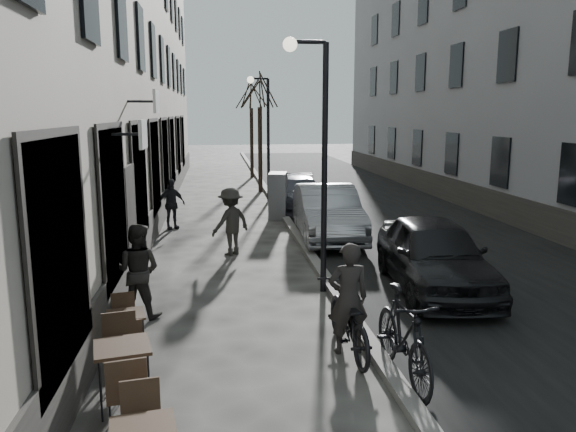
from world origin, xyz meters
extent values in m
cube|color=black|center=(3.85, 16.00, 0.00)|extent=(7.30, 60.00, 0.00)
cube|color=slate|center=(0.20, 16.00, 0.06)|extent=(0.25, 60.00, 0.12)
cylinder|color=black|center=(0.00, 6.00, 2.50)|extent=(0.12, 0.12, 5.00)
cylinder|color=black|center=(-0.35, 6.00, 5.00)|extent=(0.70, 0.08, 0.08)
sphere|color=#FFF2CC|center=(-0.70, 6.00, 4.95)|extent=(0.28, 0.28, 0.28)
cylinder|color=black|center=(0.00, 18.00, 2.50)|extent=(0.12, 0.12, 5.00)
cylinder|color=black|center=(-0.35, 18.00, 5.00)|extent=(0.70, 0.08, 0.08)
sphere|color=#FFF2CC|center=(-0.70, 18.00, 4.95)|extent=(0.28, 0.28, 0.28)
cylinder|color=black|center=(-0.10, 21.00, 1.95)|extent=(0.20, 0.20, 3.90)
cylinder|color=black|center=(-0.10, 27.00, 1.95)|extent=(0.20, 0.20, 3.90)
cube|color=black|center=(-2.90, -0.09, 0.73)|extent=(0.70, 0.70, 0.04)
cube|color=black|center=(-3.37, 1.73, 0.80)|extent=(0.80, 0.80, 0.04)
cylinder|color=black|center=(-3.59, 1.40, 0.39)|extent=(0.03, 0.03, 0.78)
cylinder|color=black|center=(-3.04, 1.51, 0.39)|extent=(0.03, 0.03, 0.78)
cylinder|color=black|center=(-3.71, 1.95, 0.39)|extent=(0.03, 0.03, 0.78)
cylinder|color=black|center=(-3.15, 2.07, 0.39)|extent=(0.03, 0.03, 0.78)
cube|color=black|center=(-3.57, 3.28, 0.66)|extent=(0.66, 0.66, 0.04)
cylinder|color=black|center=(-3.75, 3.01, 0.32)|extent=(0.02, 0.02, 0.64)
cylinder|color=black|center=(-3.29, 3.10, 0.32)|extent=(0.02, 0.02, 0.64)
cylinder|color=black|center=(-3.84, 3.46, 0.32)|extent=(0.02, 0.02, 0.64)
cylinder|color=black|center=(-3.39, 3.56, 0.32)|extent=(0.02, 0.02, 0.64)
cube|color=#5D5E60|center=(-0.02, 14.34, 0.80)|extent=(0.78, 1.16, 1.60)
imported|color=black|center=(-0.20, 2.98, 0.53)|extent=(0.80, 2.06, 1.07)
imported|color=black|center=(-0.20, 2.98, 0.87)|extent=(0.66, 0.45, 1.75)
imported|color=#262421|center=(-3.60, 5.00, 0.86)|extent=(1.00, 0.88, 1.73)
imported|color=#2D2B27|center=(-1.81, 9.33, 0.88)|extent=(1.30, 1.21, 1.76)
imported|color=black|center=(-3.60, 12.87, 0.80)|extent=(1.01, 0.79, 1.60)
imported|color=black|center=(2.30, 5.79, 0.76)|extent=(2.21, 4.62, 1.52)
imported|color=#9B9EA4|center=(1.06, 10.89, 0.78)|extent=(1.85, 4.78, 1.55)
imported|color=#3E404A|center=(1.00, 15.88, 0.62)|extent=(1.95, 4.35, 1.24)
imported|color=black|center=(0.35, 2.00, 0.63)|extent=(0.64, 2.12, 1.27)
camera|label=1|loc=(-2.17, -5.03, 3.67)|focal=35.00mm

